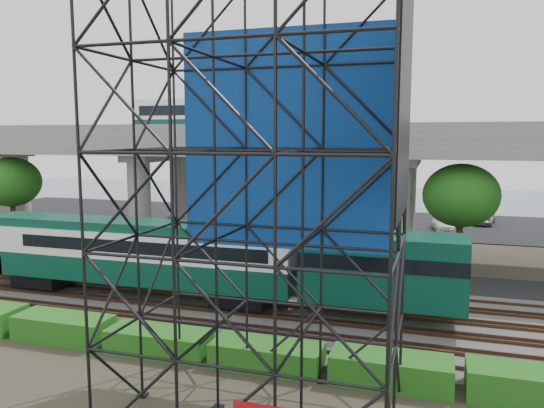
% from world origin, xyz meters
% --- Properties ---
extents(ground, '(140.00, 140.00, 0.00)m').
position_xyz_m(ground, '(0.00, 0.00, 0.00)').
color(ground, '#474233').
rests_on(ground, ground).
extents(ballast_bed, '(90.00, 12.00, 0.20)m').
position_xyz_m(ballast_bed, '(0.00, 2.00, 0.10)').
color(ballast_bed, slate).
rests_on(ballast_bed, ground).
extents(service_road, '(90.00, 5.00, 0.08)m').
position_xyz_m(service_road, '(0.00, 10.50, 0.04)').
color(service_road, black).
rests_on(service_road, ground).
extents(parking_lot, '(90.00, 18.00, 0.08)m').
position_xyz_m(parking_lot, '(0.00, 34.00, 0.04)').
color(parking_lot, black).
rests_on(parking_lot, ground).
extents(harbor_water, '(140.00, 40.00, 0.03)m').
position_xyz_m(harbor_water, '(0.00, 56.00, 0.01)').
color(harbor_water, slate).
rests_on(harbor_water, ground).
extents(rail_tracks, '(90.00, 9.52, 0.16)m').
position_xyz_m(rail_tracks, '(0.00, 2.00, 0.28)').
color(rail_tracks, '#472D1E').
rests_on(rail_tracks, ballast_bed).
extents(commuter_train, '(29.30, 3.06, 4.30)m').
position_xyz_m(commuter_train, '(-1.85, 2.00, 2.88)').
color(commuter_train, black).
rests_on(commuter_train, rail_tracks).
extents(overpass, '(80.00, 12.00, 12.40)m').
position_xyz_m(overpass, '(-0.41, 16.00, 8.21)').
color(overpass, '#9E9B93').
rests_on(overpass, ground).
extents(scaffold_tower, '(9.36, 6.36, 15.00)m').
position_xyz_m(scaffold_tower, '(6.89, -7.98, 7.47)').
color(scaffold_tower, black).
rests_on(scaffold_tower, ground).
extents(hedge_strip, '(34.60, 1.80, 1.20)m').
position_xyz_m(hedge_strip, '(1.01, -4.30, 0.56)').
color(hedge_strip, '#155E16').
rests_on(hedge_strip, ground).
extents(trees, '(40.94, 16.94, 7.69)m').
position_xyz_m(trees, '(-4.67, 16.17, 5.57)').
color(trees, '#382314').
rests_on(trees, ground).
extents(suv, '(5.73, 3.73, 1.47)m').
position_xyz_m(suv, '(-4.81, 10.49, 0.81)').
color(suv, black).
rests_on(suv, service_road).
extents(parked_cars, '(36.29, 9.64, 1.27)m').
position_xyz_m(parked_cars, '(2.61, 33.82, 0.69)').
color(parked_cars, silver).
rests_on(parked_cars, parking_lot).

